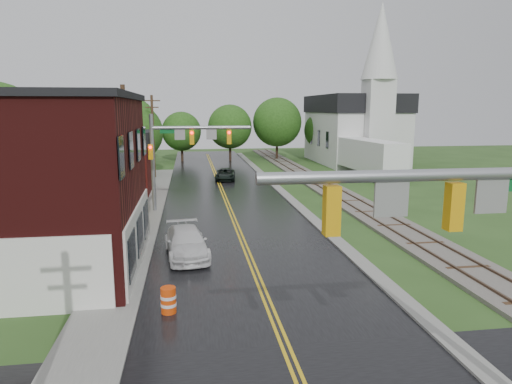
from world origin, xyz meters
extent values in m
cube|color=black|center=(0.00, 30.00, 0.00)|extent=(10.00, 90.00, 0.02)
cube|color=gray|center=(5.40, 35.00, 0.00)|extent=(0.80, 70.00, 0.12)
cube|color=gray|center=(-6.20, 25.00, 0.00)|extent=(2.40, 50.00, 0.12)
cube|color=silver|center=(-5.45, 15.00, 1.50)|extent=(0.10, 9.50, 3.00)
cube|color=tan|center=(-11.00, 26.00, 3.20)|extent=(8.00, 7.00, 6.40)
cube|color=#3F0F0C|center=(-10.00, 35.00, 2.20)|extent=(7.00, 6.00, 4.40)
cube|color=silver|center=(20.00, 55.00, 3.50)|extent=(10.00, 16.00, 7.00)
cube|color=black|center=(20.00, 55.00, 8.20)|extent=(10.40, 16.40, 2.40)
cube|color=silver|center=(20.00, 47.00, 5.50)|extent=(3.20, 3.20, 11.00)
cone|color=silver|center=(20.00, 47.00, 15.50)|extent=(4.40, 4.40, 9.00)
cube|color=#59544C|center=(10.00, 35.00, 0.10)|extent=(3.20, 80.00, 0.20)
cube|color=#4C3828|center=(9.28, 35.00, 0.24)|extent=(0.10, 80.00, 0.12)
cube|color=#4C3828|center=(10.72, 35.00, 0.24)|extent=(0.10, 80.00, 0.12)
cylinder|color=gray|center=(2.00, 2.00, 6.20)|extent=(7.20, 0.26, 0.26)
cube|color=orange|center=(2.72, 2.00, 5.50)|extent=(0.32, 0.30, 1.05)
cube|color=orange|center=(-0.02, 2.00, 5.50)|extent=(0.32, 0.30, 1.05)
cube|color=gray|center=(3.58, 2.00, 5.70)|extent=(0.75, 0.06, 0.75)
cube|color=gray|center=(1.28, 2.00, 5.70)|extent=(0.75, 0.06, 0.75)
cylinder|color=gray|center=(-5.60, 27.00, 3.60)|extent=(0.28, 0.28, 7.20)
cylinder|color=gray|center=(-2.00, 27.00, 6.20)|extent=(7.20, 0.26, 0.26)
cube|color=orange|center=(-2.72, 27.00, 5.50)|extent=(0.32, 0.30, 1.05)
cube|color=orange|center=(0.02, 27.00, 5.50)|extent=(0.32, 0.30, 1.05)
cube|color=gray|center=(-3.58, 27.00, 5.70)|extent=(0.75, 0.06, 0.75)
cube|color=gray|center=(-1.28, 27.00, 5.70)|extent=(0.75, 0.06, 0.75)
cube|color=#0C5926|center=(-4.30, 27.00, 5.95)|extent=(1.40, 0.04, 0.30)
sphere|color=#FF0C0C|center=(-2.72, 26.82, 5.83)|extent=(0.20, 0.20, 0.20)
cylinder|color=#382616|center=(-6.80, 22.00, 4.50)|extent=(0.28, 0.28, 9.00)
cube|color=#382616|center=(-6.80, 22.00, 8.40)|extent=(1.80, 0.12, 0.12)
cube|color=#382616|center=(-6.80, 22.00, 7.70)|extent=(1.40, 0.12, 0.12)
cylinder|color=#382616|center=(-6.80, 44.00, 4.50)|extent=(0.28, 0.28, 9.00)
cube|color=#382616|center=(-6.80, 44.00, 8.40)|extent=(1.80, 0.12, 0.12)
cube|color=#382616|center=(-6.80, 44.00, 7.70)|extent=(1.40, 0.12, 0.12)
cylinder|color=black|center=(-18.00, 32.00, 1.71)|extent=(0.36, 0.36, 3.42)
sphere|color=#1F4513|center=(-17.40, 31.60, 5.23)|extent=(5.32, 5.32, 5.32)
cylinder|color=black|center=(-14.00, 40.00, 1.35)|extent=(0.36, 0.36, 2.70)
sphere|color=#1F4513|center=(-14.00, 40.00, 4.65)|extent=(6.00, 6.00, 6.00)
sphere|color=#1F4513|center=(-13.40, 39.60, 4.12)|extent=(4.20, 4.20, 4.20)
cylinder|color=black|center=(-9.00, 46.00, 1.44)|extent=(0.36, 0.36, 2.88)
sphere|color=#1F4513|center=(-9.00, 46.00, 4.96)|extent=(6.40, 6.40, 6.40)
sphere|color=#1F4513|center=(-8.40, 45.60, 4.40)|extent=(4.48, 4.48, 4.48)
imported|color=black|center=(0.80, 41.29, 0.61)|extent=(2.52, 4.60, 1.22)
imported|color=white|center=(-3.20, 16.15, 0.72)|extent=(2.55, 5.16, 1.44)
cube|color=black|center=(16.91, 37.14, 0.40)|extent=(2.25, 1.34, 0.80)
cylinder|color=gray|center=(16.91, 45.52, 0.40)|extent=(0.16, 0.16, 0.80)
cube|color=white|center=(16.91, 42.17, 2.48)|extent=(3.78, 13.57, 3.35)
cylinder|color=#D93F09|center=(-3.84, 9.45, 0.51)|extent=(0.66, 0.66, 1.01)
camera|label=1|loc=(-2.90, -6.91, 7.59)|focal=32.00mm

